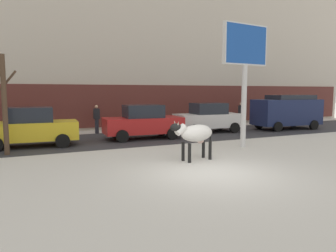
% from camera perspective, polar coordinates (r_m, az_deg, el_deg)
% --- Properties ---
extents(ground_plane, '(120.00, 120.00, 0.00)m').
position_cam_1_polar(ground_plane, '(10.29, 7.79, -8.27)').
color(ground_plane, silver).
extents(road_strip, '(60.00, 5.60, 0.01)m').
position_cam_1_polar(road_strip, '(17.56, -6.72, -2.21)').
color(road_strip, '#333338').
rests_on(road_strip, ground).
extents(building_facade, '(44.00, 6.10, 13.00)m').
position_cam_1_polar(building_facade, '(24.83, -12.48, 15.16)').
color(building_facade, beige).
rests_on(building_facade, ground).
extents(cow_holstein, '(1.93, 0.81, 1.54)m').
position_cam_1_polar(cow_holstein, '(11.86, 4.93, -1.39)').
color(cow_holstein, silver).
rests_on(cow_holstein, ground).
extents(billboard, '(2.53, 0.48, 5.56)m').
position_cam_1_polar(billboard, '(15.09, 13.66, 12.71)').
color(billboard, silver).
rests_on(billboard, ground).
extents(car_yellow_sedan, '(4.31, 2.21, 1.84)m').
position_cam_1_polar(car_yellow_sedan, '(16.08, -23.42, -0.21)').
color(car_yellow_sedan, gold).
rests_on(car_yellow_sedan, ground).
extents(car_red_sedan, '(4.31, 2.21, 1.84)m').
position_cam_1_polar(car_red_sedan, '(17.30, -4.46, 0.71)').
color(car_red_sedan, red).
rests_on(car_red_sedan, ground).
extents(car_white_sedan, '(4.31, 2.21, 1.84)m').
position_cam_1_polar(car_white_sedan, '(20.16, 7.22, 1.46)').
color(car_white_sedan, white).
rests_on(car_white_sedan, ground).
extents(car_navy_van, '(4.72, 2.36, 2.32)m').
position_cam_1_polar(car_navy_van, '(23.08, 20.49, 2.54)').
color(car_navy_van, '#19234C').
rests_on(car_navy_van, ground).
extents(pedestrian_near_billboard, '(0.36, 0.24, 1.73)m').
position_cam_1_polar(pedestrian_near_billboard, '(24.66, 12.88, 2.15)').
color(pedestrian_near_billboard, '#282833').
rests_on(pedestrian_near_billboard, ground).
extents(pedestrian_by_cars, '(0.36, 0.24, 1.73)m').
position_cam_1_polar(pedestrian_by_cars, '(19.95, -12.65, 1.23)').
color(pedestrian_by_cars, '#282833').
rests_on(pedestrian_by_cars, ground).
extents(bare_tree_right_lot, '(1.10, 0.72, 4.03)m').
position_cam_1_polar(bare_tree_right_lot, '(14.32, -27.26, 3.72)').
color(bare_tree_right_lot, '#4C3828').
rests_on(bare_tree_right_lot, ground).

